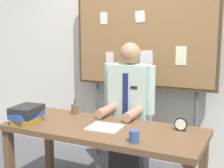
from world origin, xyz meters
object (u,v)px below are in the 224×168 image
desk_clock (181,125)px  pen_holder (75,109)px  desk (103,137)px  bulletin_board (143,38)px  person (129,117)px  open_notebook (105,127)px  book_stack (27,114)px  coffee_mug (134,136)px

desk_clock → pen_holder: size_ratio=0.69×
desk → bulletin_board: bulletin_board is taller
person → desk: bearing=-90.0°
bulletin_board → open_notebook: bulletin_board is taller
desk → person: person is taller
book_stack → open_notebook: book_stack is taller
open_notebook → pen_holder: (-0.48, 0.28, 0.04)m
open_notebook → pen_holder: size_ratio=1.71×
person → coffee_mug: bearing=-64.8°
desk_clock → coffee_mug: (-0.24, -0.43, -0.00)m
bulletin_board → open_notebook: bearing=-88.4°
book_stack → coffee_mug: 1.06m
desk → coffee_mug: bearing=-31.5°
coffee_mug → open_notebook: bearing=148.9°
desk → desk_clock: 0.67m
book_stack → pen_holder: (0.22, 0.46, -0.03)m
book_stack → pen_holder: size_ratio=1.96×
person → coffee_mug: size_ratio=15.51×
book_stack → coffee_mug: (1.06, -0.04, -0.04)m
person → bulletin_board: (-0.00, 0.39, 0.79)m
open_notebook → book_stack: bearing=-165.7°
book_stack → desk_clock: book_stack is taller
desk_clock → pen_holder: bearing=176.7°
desk → pen_holder: (-0.45, 0.26, 0.14)m
book_stack → open_notebook: 0.73m
desk → pen_holder: size_ratio=10.92×
book_stack → desk: bearing=16.4°
desk_clock → open_notebook: bearing=-160.3°
desk → open_notebook: (0.03, -0.02, 0.09)m
desk → open_notebook: bearing=-35.5°
bulletin_board → desk: bearing=-90.0°
desk → coffee_mug: 0.47m
desk_clock → coffee_mug: size_ratio=1.20×
open_notebook → coffee_mug: size_ratio=2.98×
bulletin_board → pen_holder: 1.09m
book_stack → desk_clock: 1.36m
book_stack → coffee_mug: size_ratio=3.41×
bulletin_board → open_notebook: (0.03, -0.99, -0.73)m
desk_clock → coffee_mug: 0.50m
bulletin_board → desk_clock: size_ratio=18.53×
bulletin_board → pen_holder: size_ratio=12.81×
person → desk_clock: (0.63, -0.39, 0.11)m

